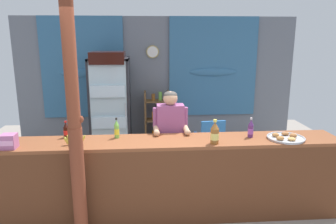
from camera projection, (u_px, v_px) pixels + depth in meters
ground_plane at (164, 190)px, 4.77m from camera, size 7.66×7.66×0.00m
back_wall_curtained at (157, 83)px, 6.22m from camera, size 5.31×0.22×2.59m
stall_counter at (174, 173)px, 3.87m from camera, size 4.12×0.56×1.00m
timber_post at (75, 133)px, 3.37m from camera, size 0.17×0.15×2.59m
drink_fridge at (110, 103)px, 5.68m from camera, size 0.70×0.68×1.97m
bottle_shelf_rack at (157, 121)px, 6.12m from camera, size 0.48×0.28×1.22m
plastic_lawn_chair at (210, 140)px, 5.51m from camera, size 0.49×0.49×0.86m
shopkeeper at (170, 133)px, 4.34m from camera, size 0.47×0.42×1.52m
soda_bottle_iced_tea at (215, 133)px, 3.74m from camera, size 0.10×0.10×0.29m
soda_bottle_grape_soda at (251, 129)px, 3.99m from camera, size 0.07×0.07×0.25m
soda_bottle_cola at (66, 131)px, 3.98m from camera, size 0.07×0.07×0.21m
soda_bottle_lime_soda at (117, 129)px, 3.97m from camera, size 0.06×0.06×0.26m
snack_box_wafer at (9, 141)px, 3.59m from camera, size 0.16×0.15×0.17m
pastry_tray at (286, 138)px, 3.93m from camera, size 0.45×0.45×0.07m
banana_bunch at (75, 140)px, 3.71m from camera, size 0.28×0.07×0.16m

